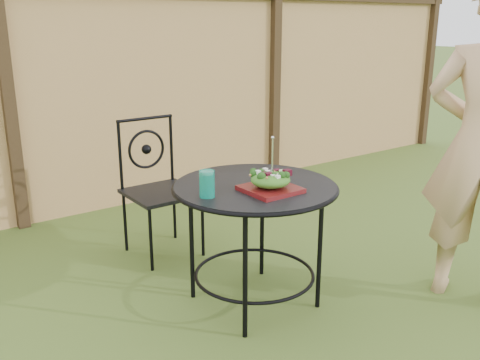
{
  "coord_description": "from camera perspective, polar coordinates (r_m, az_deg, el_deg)",
  "views": [
    {
      "loc": [
        -2.26,
        -2.13,
        1.59
      ],
      "look_at": [
        -0.6,
        0.15,
        0.75
      ],
      "focal_mm": 40.0,
      "sensor_mm": 36.0,
      "label": 1
    }
  ],
  "objects": [
    {
      "name": "patio_chair",
      "position": [
        3.77,
        -8.75,
        -0.39
      ],
      "size": [
        0.46,
        0.46,
        0.95
      ],
      "color": "black",
      "rests_on": "ground"
    },
    {
      "name": "drinking_glass",
      "position": [
        2.73,
        -3.54,
        -0.41
      ],
      "size": [
        0.08,
        0.08,
        0.14
      ],
      "primitive_type": "cylinder",
      "color": "#0B836C",
      "rests_on": "patio_table"
    },
    {
      "name": "patio_table",
      "position": [
        3.0,
        1.6,
        -3.02
      ],
      "size": [
        0.92,
        0.92,
        0.72
      ],
      "color": "black",
      "rests_on": "ground"
    },
    {
      "name": "ground",
      "position": [
        3.49,
        9.61,
        -10.8
      ],
      "size": [
        60.0,
        60.0,
        0.0
      ],
      "primitive_type": "plane",
      "color": "#324E19",
      "rests_on": "ground"
    },
    {
      "name": "fork",
      "position": [
        2.79,
        3.47,
        2.62
      ],
      "size": [
        0.01,
        0.01,
        0.18
      ],
      "primitive_type": "cylinder",
      "color": "silver",
      "rests_on": "salad"
    },
    {
      "name": "salad_plate",
      "position": [
        2.84,
        3.25,
        -0.98
      ],
      "size": [
        0.27,
        0.27,
        0.02
      ],
      "primitive_type": "cube",
      "color": "#410C09",
      "rests_on": "patio_table"
    },
    {
      "name": "fence",
      "position": [
        4.92,
        -8.51,
        8.91
      ],
      "size": [
        8.0,
        0.12,
        1.9
      ],
      "color": "tan",
      "rests_on": "ground"
    },
    {
      "name": "salad",
      "position": [
        2.82,
        3.27,
        0.02
      ],
      "size": [
        0.21,
        0.21,
        0.08
      ],
      "primitive_type": "ellipsoid",
      "color": "#235614",
      "rests_on": "salad_plate"
    }
  ]
}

